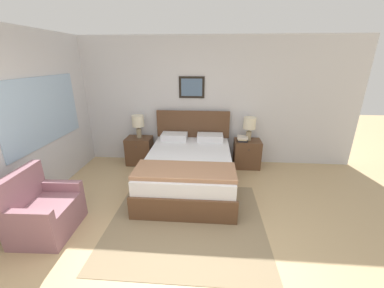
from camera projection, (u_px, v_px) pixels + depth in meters
ground_plane at (167, 274)px, 2.52m from camera, size 16.00×16.00×0.00m
wall_back at (190, 102)px, 4.92m from camera, size 6.86×0.09×2.60m
wall_left at (37, 118)px, 3.65m from camera, size 0.08×5.42×2.60m
area_rug_main at (187, 221)px, 3.32m from camera, size 2.14×2.00×0.01m
bed at (189, 168)px, 4.20m from camera, size 1.53×2.12×1.15m
armchair at (43, 212)px, 3.04m from camera, size 0.68×0.80×0.86m
nightstand_near_window at (140, 151)px, 5.08m from camera, size 0.53×0.43×0.58m
nightstand_by_door at (247, 154)px, 4.92m from camera, size 0.53×0.43×0.58m
table_lamp_near_window at (138, 122)px, 4.88m from camera, size 0.24×0.24×0.48m
table_lamp_by_door at (250, 125)px, 4.71m from camera, size 0.24×0.24×0.48m
book_thick_bottom at (242, 140)px, 4.78m from camera, size 0.19×0.21×0.04m
book_hardcover_middle at (242, 139)px, 4.77m from camera, size 0.20×0.24×0.03m
book_novel_upper at (243, 137)px, 4.76m from camera, size 0.23×0.24×0.03m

